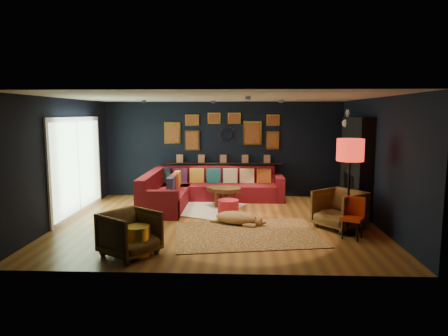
{
  "coord_description": "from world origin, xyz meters",
  "views": [
    {
      "loc": [
        0.46,
        -8.2,
        2.27
      ],
      "look_at": [
        0.12,
        0.3,
        1.12
      ],
      "focal_mm": 32.0,
      "sensor_mm": 36.0,
      "label": 1
    }
  ],
  "objects_px": {
    "pouf": "(228,207)",
    "gold_stool": "(138,241)",
    "orange_chair": "(354,214)",
    "floor_lamp": "(350,154)",
    "coffee_table": "(224,191)",
    "dog": "(236,215)",
    "armchair_right": "(340,207)",
    "armchair_left": "(130,231)",
    "sectional": "(198,191)"
  },
  "relations": [
    {
      "from": "pouf",
      "to": "orange_chair",
      "type": "distance_m",
      "value": 2.86
    },
    {
      "from": "coffee_table",
      "to": "pouf",
      "type": "xyz_separation_m",
      "value": [
        0.12,
        -0.77,
        -0.2
      ]
    },
    {
      "from": "armchair_left",
      "to": "gold_stool",
      "type": "height_order",
      "value": "armchair_left"
    },
    {
      "from": "coffee_table",
      "to": "pouf",
      "type": "distance_m",
      "value": 0.81
    },
    {
      "from": "orange_chair",
      "to": "armchair_right",
      "type": "bearing_deg",
      "value": 132.39
    },
    {
      "from": "gold_stool",
      "to": "dog",
      "type": "height_order",
      "value": "gold_stool"
    },
    {
      "from": "dog",
      "to": "orange_chair",
      "type": "bearing_deg",
      "value": -3.24
    },
    {
      "from": "coffee_table",
      "to": "floor_lamp",
      "type": "distance_m",
      "value": 3.44
    },
    {
      "from": "floor_lamp",
      "to": "dog",
      "type": "height_order",
      "value": "floor_lamp"
    },
    {
      "from": "floor_lamp",
      "to": "armchair_right",
      "type": "bearing_deg",
      "value": 96.89
    },
    {
      "from": "floor_lamp",
      "to": "dog",
      "type": "distance_m",
      "value": 2.56
    },
    {
      "from": "armchair_left",
      "to": "dog",
      "type": "height_order",
      "value": "armchair_left"
    },
    {
      "from": "floor_lamp",
      "to": "coffee_table",
      "type": "bearing_deg",
      "value": 138.31
    },
    {
      "from": "sectional",
      "to": "orange_chair",
      "type": "height_order",
      "value": "sectional"
    },
    {
      "from": "coffee_table",
      "to": "dog",
      "type": "distance_m",
      "value": 1.63
    },
    {
      "from": "pouf",
      "to": "orange_chair",
      "type": "xyz_separation_m",
      "value": [
        2.36,
        -1.59,
        0.26
      ]
    },
    {
      "from": "orange_chair",
      "to": "sectional",
      "type": "bearing_deg",
      "value": 171.13
    },
    {
      "from": "coffee_table",
      "to": "floor_lamp",
      "type": "height_order",
      "value": "floor_lamp"
    },
    {
      "from": "pouf",
      "to": "orange_chair",
      "type": "height_order",
      "value": "orange_chair"
    },
    {
      "from": "armchair_right",
      "to": "dog",
      "type": "relative_size",
      "value": 0.71
    },
    {
      "from": "pouf",
      "to": "armchair_left",
      "type": "relative_size",
      "value": 0.6
    },
    {
      "from": "coffee_table",
      "to": "pouf",
      "type": "bearing_deg",
      "value": -80.97
    },
    {
      "from": "orange_chair",
      "to": "floor_lamp",
      "type": "bearing_deg",
      "value": 138.55
    },
    {
      "from": "coffee_table",
      "to": "floor_lamp",
      "type": "xyz_separation_m",
      "value": [
        2.42,
        -2.16,
        1.15
      ]
    },
    {
      "from": "orange_chair",
      "to": "dog",
      "type": "bearing_deg",
      "value": -167.23
    },
    {
      "from": "pouf",
      "to": "dog",
      "type": "height_order",
      "value": "dog"
    },
    {
      "from": "coffee_table",
      "to": "dog",
      "type": "bearing_deg",
      "value": -78.82
    },
    {
      "from": "armchair_right",
      "to": "dog",
      "type": "bearing_deg",
      "value": -132.26
    },
    {
      "from": "pouf",
      "to": "coffee_table",
      "type": "bearing_deg",
      "value": 99.03
    },
    {
      "from": "pouf",
      "to": "armchair_right",
      "type": "bearing_deg",
      "value": -23.35
    },
    {
      "from": "armchair_left",
      "to": "armchair_right",
      "type": "xyz_separation_m",
      "value": [
        3.75,
        1.7,
        0.02
      ]
    },
    {
      "from": "armchair_left",
      "to": "floor_lamp",
      "type": "relative_size",
      "value": 0.44
    },
    {
      "from": "sectional",
      "to": "dog",
      "type": "height_order",
      "value": "sectional"
    },
    {
      "from": "sectional",
      "to": "armchair_right",
      "type": "relative_size",
      "value": 4.02
    },
    {
      "from": "gold_stool",
      "to": "pouf",
      "type": "bearing_deg",
      "value": 63.21
    },
    {
      "from": "armchair_left",
      "to": "floor_lamp",
      "type": "distance_m",
      "value": 4.17
    },
    {
      "from": "orange_chair",
      "to": "armchair_left",
      "type": "bearing_deg",
      "value": -132.05
    },
    {
      "from": "pouf",
      "to": "floor_lamp",
      "type": "height_order",
      "value": "floor_lamp"
    },
    {
      "from": "orange_chair",
      "to": "floor_lamp",
      "type": "xyz_separation_m",
      "value": [
        -0.06,
        0.21,
        1.09
      ]
    },
    {
      "from": "coffee_table",
      "to": "sectional",
      "type": "bearing_deg",
      "value": 148.97
    },
    {
      "from": "pouf",
      "to": "gold_stool",
      "type": "height_order",
      "value": "gold_stool"
    },
    {
      "from": "sectional",
      "to": "armchair_right",
      "type": "xyz_separation_m",
      "value": [
        3.06,
        -2.16,
        0.1
      ]
    },
    {
      "from": "pouf",
      "to": "dog",
      "type": "relative_size",
      "value": 0.4
    },
    {
      "from": "armchair_left",
      "to": "floor_lamp",
      "type": "height_order",
      "value": "floor_lamp"
    },
    {
      "from": "coffee_table",
      "to": "gold_stool",
      "type": "relative_size",
      "value": 2.08
    },
    {
      "from": "pouf",
      "to": "floor_lamp",
      "type": "relative_size",
      "value": 0.26
    },
    {
      "from": "orange_chair",
      "to": "floor_lamp",
      "type": "relative_size",
      "value": 0.42
    },
    {
      "from": "sectional",
      "to": "orange_chair",
      "type": "distance_m",
      "value": 4.22
    },
    {
      "from": "coffee_table",
      "to": "pouf",
      "type": "relative_size",
      "value": 2.17
    },
    {
      "from": "armchair_left",
      "to": "floor_lamp",
      "type": "xyz_separation_m",
      "value": [
        3.8,
        1.28,
        1.14
      ]
    }
  ]
}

